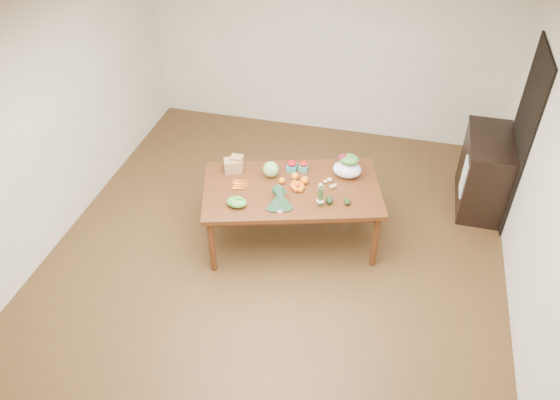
% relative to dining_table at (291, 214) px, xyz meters
% --- Properties ---
extents(floor, '(6.00, 6.00, 0.00)m').
position_rel_dining_table_xyz_m(floor, '(-0.11, -0.45, -0.38)').
color(floor, '#4E351A').
rests_on(floor, ground).
extents(ceiling, '(5.00, 6.00, 0.02)m').
position_rel_dining_table_xyz_m(ceiling, '(-0.11, -0.45, 2.33)').
color(ceiling, white).
rests_on(ceiling, room_walls).
extents(room_walls, '(5.02, 6.02, 2.70)m').
position_rel_dining_table_xyz_m(room_walls, '(-0.11, -0.45, 0.97)').
color(room_walls, white).
rests_on(room_walls, floor).
extents(dining_table, '(2.12, 1.55, 0.75)m').
position_rel_dining_table_xyz_m(dining_table, '(0.00, 0.00, 0.00)').
color(dining_table, '#4F2312').
rests_on(dining_table, floor).
extents(doorway_dark, '(0.02, 1.00, 2.10)m').
position_rel_dining_table_xyz_m(doorway_dark, '(2.37, 1.15, 0.68)').
color(doorway_dark, black).
rests_on(doorway_dark, floor).
extents(cabinet, '(0.52, 1.02, 0.94)m').
position_rel_dining_table_xyz_m(cabinet, '(2.11, 1.23, 0.10)').
color(cabinet, black).
rests_on(cabinet, floor).
extents(dish_towel, '(0.02, 0.28, 0.45)m').
position_rel_dining_table_xyz_m(dish_towel, '(1.85, 0.95, 0.18)').
color(dish_towel, white).
rests_on(dish_towel, cabinet).
extents(paper_bag, '(0.31, 0.28, 0.19)m').
position_rel_dining_table_xyz_m(paper_bag, '(-0.71, 0.14, 0.47)').
color(paper_bag, '#A28548').
rests_on(paper_bag, dining_table).
extents(cabbage, '(0.18, 0.18, 0.18)m').
position_rel_dining_table_xyz_m(cabbage, '(-0.28, 0.16, 0.46)').
color(cabbage, '#90B468').
rests_on(cabbage, dining_table).
extents(strawberry_basket_a, '(0.13, 0.13, 0.10)m').
position_rel_dining_table_xyz_m(strawberry_basket_a, '(-0.07, 0.32, 0.42)').
color(strawberry_basket_a, '#B20B1A').
rests_on(strawberry_basket_a, dining_table).
extents(strawberry_basket_b, '(0.12, 0.12, 0.09)m').
position_rel_dining_table_xyz_m(strawberry_basket_b, '(0.05, 0.36, 0.42)').
color(strawberry_basket_b, red).
rests_on(strawberry_basket_b, dining_table).
extents(orange_a, '(0.07, 0.07, 0.07)m').
position_rel_dining_table_xyz_m(orange_a, '(-0.12, 0.05, 0.41)').
color(orange_a, orange).
rests_on(orange_a, dining_table).
extents(orange_b, '(0.08, 0.08, 0.08)m').
position_rel_dining_table_xyz_m(orange_b, '(-0.00, 0.16, 0.42)').
color(orange_b, orange).
rests_on(orange_b, dining_table).
extents(orange_c, '(0.09, 0.09, 0.09)m').
position_rel_dining_table_xyz_m(orange_c, '(0.11, 0.11, 0.42)').
color(orange_c, orange).
rests_on(orange_c, dining_table).
extents(mandarin_cluster, '(0.22, 0.22, 0.10)m').
position_rel_dining_table_xyz_m(mandarin_cluster, '(0.06, -0.00, 0.42)').
color(mandarin_cluster, '#FF5E0F').
rests_on(mandarin_cluster, dining_table).
extents(carrots, '(0.26, 0.24, 0.03)m').
position_rel_dining_table_xyz_m(carrots, '(-0.53, -0.09, 0.39)').
color(carrots, orange).
rests_on(carrots, dining_table).
extents(snap_pea_bag, '(0.21, 0.16, 0.10)m').
position_rel_dining_table_xyz_m(snap_pea_bag, '(-0.48, -0.44, 0.42)').
color(snap_pea_bag, '#4A9733').
rests_on(snap_pea_bag, dining_table).
extents(kale_bunch, '(0.42, 0.47, 0.16)m').
position_rel_dining_table_xyz_m(kale_bunch, '(-0.05, -0.35, 0.45)').
color(kale_bunch, black).
rests_on(kale_bunch, dining_table).
extents(asparagus_bundle, '(0.11, 0.13, 0.26)m').
position_rel_dining_table_xyz_m(asparagus_bundle, '(0.35, -0.22, 0.50)').
color(asparagus_bundle, '#517B38').
rests_on(asparagus_bundle, dining_table).
extents(potato_a, '(0.05, 0.04, 0.04)m').
position_rel_dining_table_xyz_m(potato_a, '(0.30, 0.10, 0.40)').
color(potato_a, '#D8C77C').
rests_on(potato_a, dining_table).
extents(potato_b, '(0.05, 0.05, 0.05)m').
position_rel_dining_table_xyz_m(potato_b, '(0.42, 0.10, 0.40)').
color(potato_b, tan).
rests_on(potato_b, dining_table).
extents(potato_c, '(0.06, 0.05, 0.05)m').
position_rel_dining_table_xyz_m(potato_c, '(0.37, 0.21, 0.40)').
color(potato_c, tan).
rests_on(potato_c, dining_table).
extents(potato_d, '(0.05, 0.04, 0.04)m').
position_rel_dining_table_xyz_m(potato_d, '(0.33, 0.17, 0.40)').
color(potato_d, tan).
rests_on(potato_d, dining_table).
extents(potato_e, '(0.05, 0.04, 0.04)m').
position_rel_dining_table_xyz_m(potato_e, '(0.45, 0.13, 0.40)').
color(potato_e, '#DDCB80').
rests_on(potato_e, dining_table).
extents(avocado_a, '(0.10, 0.12, 0.07)m').
position_rel_dining_table_xyz_m(avocado_a, '(0.44, -0.16, 0.41)').
color(avocado_a, black).
rests_on(avocado_a, dining_table).
extents(avocado_b, '(0.09, 0.11, 0.07)m').
position_rel_dining_table_xyz_m(avocado_b, '(0.62, -0.13, 0.41)').
color(avocado_b, black).
rests_on(avocado_b, dining_table).
extents(salad_bag, '(0.37, 0.32, 0.25)m').
position_rel_dining_table_xyz_m(salad_bag, '(0.54, 0.36, 0.50)').
color(salad_bag, silver).
rests_on(salad_bag, dining_table).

